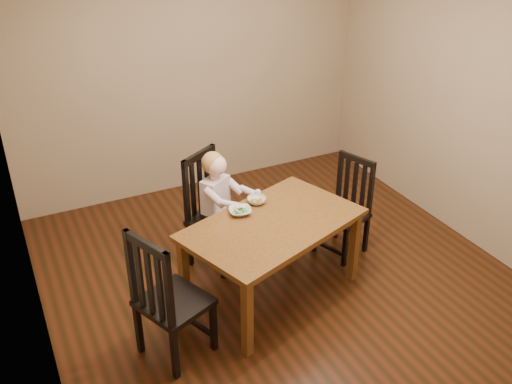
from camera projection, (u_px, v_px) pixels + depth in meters
name	position (u px, v px, depth m)	size (l,w,h in m)	color
room	(278.00, 137.00, 4.60)	(4.01, 4.01, 2.71)	#3F1C0D
dining_table	(273.00, 231.00, 4.68)	(1.66, 1.30, 0.73)	#522913
chair_child	(213.00, 212.00, 5.20)	(0.63, 0.62, 1.08)	black
chair_left	(168.00, 299.00, 4.10)	(0.60, 0.61, 1.09)	black
chair_right	(346.00, 208.00, 5.37)	(0.51, 0.52, 0.96)	black
toddler	(217.00, 198.00, 5.10)	(0.35, 0.43, 0.60)	beige
bowl_peas	(240.00, 211.00, 4.75)	(0.19, 0.19, 0.05)	silver
bowl_veg	(257.00, 200.00, 4.91)	(0.17, 0.17, 0.05)	silver
fork	(238.00, 212.00, 4.70)	(0.08, 0.11, 0.05)	silver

